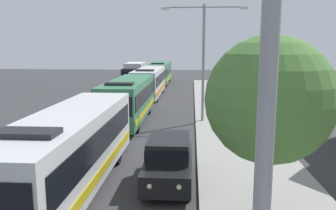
# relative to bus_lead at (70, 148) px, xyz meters

# --- Properties ---
(bus_lead) EXTENTS (2.58, 11.25, 3.21)m
(bus_lead) POSITION_rel_bus_lead_xyz_m (0.00, 0.00, 0.00)
(bus_lead) COLOR silver
(bus_lead) RESTS_ON ground_plane
(bus_second_in_line) EXTENTS (2.58, 10.47, 3.21)m
(bus_second_in_line) POSITION_rel_bus_lead_xyz_m (-0.00, 12.40, -0.00)
(bus_second_in_line) COLOR #33724C
(bus_second_in_line) RESTS_ON ground_plane
(bus_middle) EXTENTS (2.58, 11.99, 3.21)m
(bus_middle) POSITION_rel_bus_lead_xyz_m (0.00, 24.99, 0.00)
(bus_middle) COLOR silver
(bus_middle) RESTS_ON ground_plane
(bus_fourth_in_line) EXTENTS (2.58, 11.91, 3.21)m
(bus_fourth_in_line) POSITION_rel_bus_lead_xyz_m (0.00, 37.84, 0.00)
(bus_fourth_in_line) COLOR #33724C
(bus_fourth_in_line) RESTS_ON ground_plane
(white_suv) EXTENTS (1.86, 4.51, 1.90)m
(white_suv) POSITION_rel_bus_lead_xyz_m (3.70, 0.92, -0.66)
(white_suv) COLOR black
(white_suv) RESTS_ON ground_plane
(box_truck_oncoming) EXTENTS (2.35, 6.97, 3.15)m
(box_truck_oncoming) POSITION_rel_bus_lead_xyz_m (-3.30, 34.92, 0.01)
(box_truck_oncoming) COLOR black
(box_truck_oncoming) RESTS_ON ground_plane
(streetlamp_near) EXTENTS (5.56, 0.28, 8.20)m
(streetlamp_near) POSITION_rel_bus_lead_xyz_m (5.40, -8.82, 3.46)
(streetlamp_near) COLOR gray
(streetlamp_near) RESTS_ON sidewalk
(streetlamp_mid) EXTENTS (5.96, 0.28, 8.20)m
(streetlamp_mid) POSITION_rel_bus_lead_xyz_m (5.40, 12.41, 3.49)
(streetlamp_mid) COLOR gray
(streetlamp_mid) RESTS_ON sidewalk
(roadside_tree) EXTENTS (3.93, 3.93, 5.74)m
(roadside_tree) POSITION_rel_bus_lead_xyz_m (6.95, -1.93, 2.23)
(roadside_tree) COLOR #4C3823
(roadside_tree) RESTS_ON sidewalk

